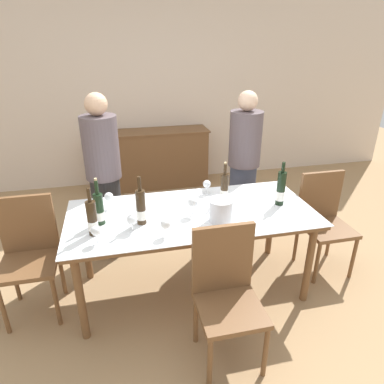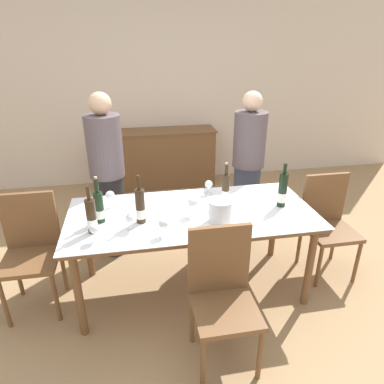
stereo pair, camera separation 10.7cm
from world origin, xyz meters
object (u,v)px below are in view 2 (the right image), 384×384
Objects in this scene: wine_bottle_3 at (226,188)px; wine_glass_3 at (131,219)px; wine_bottle_0 at (99,207)px; person_host at (108,178)px; sideboard_cabinet at (159,158)px; chair_left_end at (31,245)px; wine_bottle_2 at (91,217)px; wine_bottle_4 at (140,207)px; wine_glass_1 at (110,196)px; person_guest_left at (248,169)px; wine_glass_0 at (209,185)px; ice_bucket at (220,210)px; dining_table at (192,220)px; wine_bottle_1 at (282,191)px; chair_near_front at (222,289)px; chair_right_end at (327,219)px; wine_glass_5 at (163,224)px; wine_glass_2 at (192,203)px; wine_glass_4 at (94,229)px.

wine_bottle_3 is 0.88m from wine_glass_3.
person_host is at bearing 87.78° from wine_bottle_0.
wine_bottle_3 reaches higher than sideboard_cabinet.
chair_left_end is at bearing -118.01° from sideboard_cabinet.
wine_glass_3 is (0.27, -0.02, -0.03)m from wine_bottle_2.
wine_glass_1 is at bearing 127.39° from wine_bottle_4.
wine_glass_3 is at bearing -99.63° from sideboard_cabinet.
person_guest_left is (1.15, 0.89, -0.10)m from wine_bottle_4.
person_guest_left reaches higher than wine_glass_0.
sideboard_cabinet is 2.65m from ice_bucket.
dining_table is (0.04, -2.42, 0.27)m from sideboard_cabinet.
person_guest_left is at bearing 90.63° from wine_bottle_1.
wine_glass_0 is at bearing 9.14° from chair_left_end.
chair_left_end is 1.56m from chair_near_front.
chair_near_front is (0.56, -0.49, -0.32)m from wine_glass_3.
wine_glass_3 is 0.14× the size of chair_right_end.
wine_bottle_2 is 0.41m from wine_glass_1.
wine_glass_3 is 0.98× the size of wine_glass_5.
person_guest_left reaches higher than chair_left_end.
sideboard_cabinet is at bearing 80.37° from wine_glass_3.
dining_table is 0.40m from wine_bottle_3.
person_guest_left is at bearing -64.14° from sideboard_cabinet.
dining_table is 2.13× the size of chair_right_end.
chair_right_end is 0.97× the size of chair_left_end.
wine_bottle_4 is 0.14m from wine_glass_3.
wine_bottle_3 is (-0.43, 0.17, -0.02)m from wine_bottle_1.
wine_bottle_1 is at bearing -168.42° from chair_right_end.
wine_glass_3 reaches higher than wine_glass_0.
sideboard_cabinet is 2.61m from wine_bottle_1.
wine_bottle_3 is (0.32, 0.15, 0.19)m from dining_table.
wine_glass_1 is 0.53m from person_host.
wine_glass_2 is 1.32m from chair_left_end.
wine_glass_3 is at bearing -163.55° from wine_glass_2.
chair_left_end reaches higher than wine_glass_4.
wine_bottle_4 is at bearing 54.20° from wine_glass_3.
wine_glass_0 is (0.21, 0.33, 0.15)m from dining_table.
wine_bottle_1 is 1.51m from wine_glass_4.
chair_right_end is (2.04, 0.26, -0.36)m from wine_bottle_2.
wine_bottle_1 reaches higher than wine_bottle_0.
wine_bottle_3 reaches higher than ice_bucket.
chair_near_front is (0.84, -0.51, -0.35)m from wine_bottle_2.
wine_bottle_4 reaches higher than wine_bottle_2.
wine_glass_4 reaches higher than sideboard_cabinet.
wine_glass_3 is 0.96m from person_host.
wine_glass_2 is (-0.22, -0.38, 0.02)m from wine_glass_0.
sideboard_cabinet is 12.31× the size of wine_glass_3.
sideboard_cabinet is at bearing 119.61° from chair_right_end.
wine_glass_0 is 0.13× the size of chair_left_end.
wine_bottle_4 reaches higher than chair_right_end.
wine_glass_2 is 0.77m from wine_glass_4.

